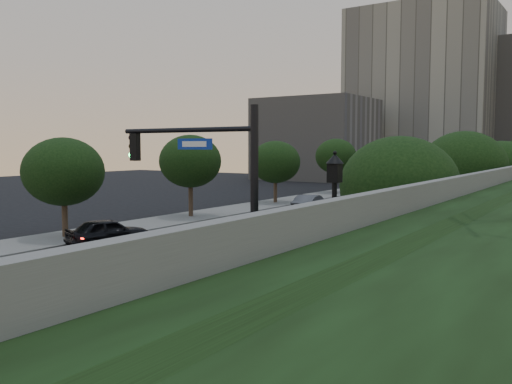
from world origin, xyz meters
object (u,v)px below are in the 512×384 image
Objects in this scene: sedan_far_left at (390,188)px; sedan_near_right at (294,236)px; traffic_signal_mast at (225,214)px; sedan_far_right at (419,203)px; pedestrian_a at (365,271)px; sedan_near_left at (108,232)px; pedestrian_c at (414,230)px; street_lamp at (334,235)px; sedan_mid_left at (311,204)px; pedestrian_b at (398,251)px.

sedan_near_right is at bearing 105.05° from sedan_far_left.
traffic_signal_mast is at bearing -83.43° from sedan_near_right.
sedan_far_left is (-12.98, 50.73, -3.03)m from traffic_signal_mast.
sedan_far_right is 2.14× the size of pedestrian_a.
pedestrian_c is at bearing -130.70° from sedan_near_left.
sedan_near_left is 2.65× the size of pedestrian_c.
traffic_signal_mast reaches higher than sedan_near_left.
sedan_far_right is at bearing 101.65° from street_lamp.
street_lamp reaches higher than pedestrian_c.
traffic_signal_mast is at bearing -113.38° from street_lamp.
sedan_mid_left is (-11.82, 27.89, -2.86)m from traffic_signal_mast.
pedestrian_a is at bearing -77.77° from sedan_far_right.
sedan_near_right is at bearing 35.48° from pedestrian_c.
pedestrian_a is (6.95, -29.34, 0.40)m from sedan_far_right.
traffic_signal_mast reaches higher than sedan_far_right.
sedan_near_left is 16.91m from pedestrian_a.
pedestrian_a reaches higher than sedan_far_right.
sedan_mid_left is 10.10m from sedan_far_right.
sedan_far_right is 2.23× the size of pedestrian_c.
sedan_far_right reaches higher than sedan_far_left.
street_lamp reaches higher than pedestrian_b.
pedestrian_c is at bearing -82.73° from pedestrian_a.
traffic_signal_mast reaches higher than pedestrian_b.
pedestrian_c reaches higher than sedan_mid_left.
sedan_near_left is 10.79m from sedan_near_right.
pedestrian_b reaches higher than sedan_near_left.
pedestrian_b is (0.08, 6.66, -1.65)m from street_lamp.
sedan_near_left is at bearing 151.65° from traffic_signal_mast.
pedestrian_a is at bearing -60.43° from sedan_near_right.
street_lamp is 1.13× the size of sedan_mid_left.
sedan_mid_left is 1.24× the size of sedan_far_right.
street_lamp is 16.70m from sedan_near_left.
sedan_mid_left is at bearing -61.84° from pedestrian_b.
sedan_mid_left is 22.87m from sedan_far_left.
street_lamp is 13.15m from pedestrian_c.
sedan_far_left is at bearing 107.55° from street_lamp.
sedan_far_left is at bearing -94.36° from sedan_mid_left.
pedestrian_b is at bearing 103.65° from pedestrian_c.
traffic_signal_mast reaches higher than street_lamp.
sedan_near_left reaches higher than sedan_near_right.
sedan_far_left is (-14.75, 46.65, -2.00)m from street_lamp.
traffic_signal_mast is 3.91× the size of pedestrian_c.
pedestrian_b is at bearing 89.32° from street_lamp.
pedestrian_c is (-1.26, 6.34, 0.05)m from pedestrian_b.
sedan_far_left is 0.99× the size of sedan_near_right.
sedan_near_left is 1.03× the size of sedan_far_left.
sedan_near_left is at bearing -8.84° from pedestrian_a.
traffic_signal_mast is 6.61m from pedestrian_a.
sedan_far_left is 36.28m from pedestrian_c.
street_lamp is 31.57m from sedan_far_right.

